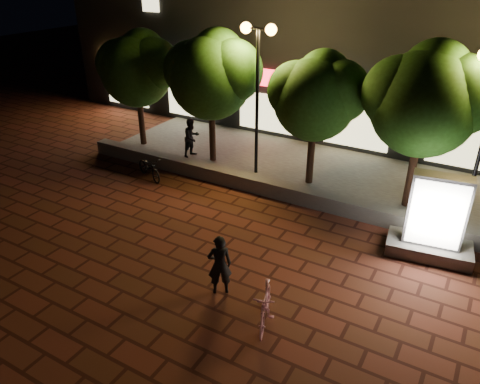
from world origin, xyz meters
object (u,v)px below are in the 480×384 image
Objects in this scene: tree_mid at (318,93)px; scooter_parked at (149,168)px; tree_left at (213,72)px; pedestrian at (192,138)px; street_lamp_left at (258,63)px; ad_kiosk at (434,224)px; rider at (220,265)px; tree_right at (428,97)px; scooter_pink at (265,305)px; tree_far_left at (138,66)px.

tree_mid reaches higher than scooter_parked.
pedestrian is (-0.98, -0.12, -2.60)m from tree_left.
tree_mid is 2.22m from street_lamp_left.
tree_left is at bearing 172.30° from street_lamp_left.
scooter_parked is at bearing -179.91° from ad_kiosk.
rider is 6.89m from scooter_parked.
tree_mid is 0.89× the size of tree_right.
street_lamp_left reaches higher than ad_kiosk.
tree_mid is 7.63m from scooter_pink.
tree_right is 0.98× the size of street_lamp_left.
pedestrian is at bearing 115.11° from scooter_pink.
scooter_parked is 1.02× the size of pedestrian.
tree_mid reaches higher than rider.
tree_right is at bearing 57.58° from scooter_pink.
tree_mid is 2.91× the size of rider.
street_lamp_left is 5.28m from scooter_parked.
tree_left is 9.46m from scooter_pink.
ad_kiosk is 1.53× the size of pedestrian.
tree_far_left is 0.95× the size of tree_left.
ad_kiosk is at bearing 40.05° from scooter_pink.
tree_mid is (7.50, -0.00, -0.08)m from tree_far_left.
tree_left is 2.79m from pedestrian.
street_lamp_left is at bearing -83.34° from pedestrian.
tree_mid reaches higher than scooter_pink.
tree_far_left is at bearing -180.00° from tree_left.
ad_kiosk is at bearing -11.68° from tree_far_left.
tree_far_left is at bearing 96.59° from pedestrian.
tree_mid is 5.48m from ad_kiosk.
scooter_pink is (1.74, -6.90, -2.75)m from tree_mid.
pedestrian is at bearing -178.58° from tree_mid.
tree_mid is 1.94× the size of ad_kiosk.
pedestrian is (-5.33, 6.40, 0.07)m from rider.
tree_left reaches higher than tree_mid.
tree_left is at bearing 110.09° from scooter_pink.
rider is at bearing -130.85° from pedestrian.
tree_right is at bearing -50.80° from scooter_parked.
scooter_parked is at bearing -176.07° from pedestrian.
tree_left is 4.00m from tree_mid.
pedestrian is (-8.28, -0.12, -2.73)m from tree_right.
rider is at bearing -114.37° from tree_right.
tree_right is 3.27× the size of rider.
tree_far_left is 0.89× the size of street_lamp_left.
scooter_parked is (2.30, -2.46, -2.88)m from tree_far_left.
tree_mid is at bearing -0.00° from tree_far_left.
street_lamp_left reaches higher than rider.
tree_far_left is 10.51m from rider.
street_lamp_left is at bearing -177.19° from tree_right.
pedestrian is at bearing -87.43° from rider.
tree_far_left is at bearing -180.00° from tree_right.
scooter_pink is 8.24m from scooter_parked.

